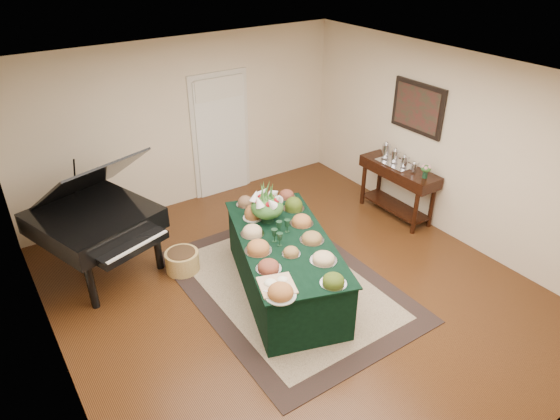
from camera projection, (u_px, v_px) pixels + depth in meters
ground at (293, 290)px, 6.45m from camera, size 6.00×6.00×0.00m
area_rug at (287, 285)px, 6.52m from camera, size 2.33×3.26×0.01m
kitchen_doorway at (221, 136)px, 8.37m from camera, size 1.05×0.07×2.10m
buffet_table at (285, 265)px, 6.26m from camera, size 1.72×2.48×0.78m
food_platters at (282, 234)px, 6.08m from camera, size 1.56×2.29×0.15m
cutting_board at (276, 283)px, 5.28m from camera, size 0.47×0.47×0.10m
green_goblets at (280, 232)px, 6.05m from camera, size 0.33×0.30×0.18m
floral_centerpiece at (267, 203)px, 6.32m from camera, size 0.44×0.44×0.44m
grand_piano at (95, 219)px, 6.41m from camera, size 1.69×1.87×1.64m
wicker_basket at (182, 261)px, 6.75m from camera, size 0.45×0.45×0.28m
mahogany_sideboard at (398, 177)px, 7.81m from camera, size 0.45×1.35×0.86m
tea_service at (397, 158)px, 7.72m from camera, size 0.34×0.74×0.30m
pink_bouquet at (426, 169)px, 7.29m from camera, size 0.17×0.17×0.21m
wall_painting at (418, 108)px, 7.38m from camera, size 0.05×0.95×0.75m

